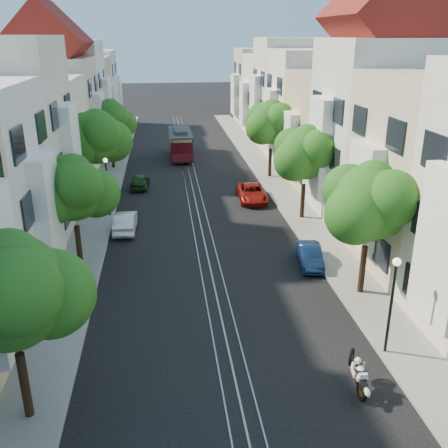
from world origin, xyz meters
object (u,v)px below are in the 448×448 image
object	(u,v)px
tree_e_d	(272,124)
lamp_east	(393,292)
parked_car_e_mid	(310,255)
parked_car_e_far	(252,193)
tree_e_b	(371,204)
tree_w_b	(74,191)
tree_w_c	(97,138)
parked_car_w_far	(140,181)
sportbike_rider	(358,373)
parked_car_w_mid	(125,222)
tree_e_c	(306,155)
cable_car	(181,142)
tree_w_d	(110,121)
lamp_west	(107,178)
tree_w_a	(11,295)

from	to	relation	value
tree_e_d	lamp_east	bearing A→B (deg)	-92.04
lamp_east	parked_car_e_mid	distance (m)	8.88
parked_car_e_far	tree_e_b	bearing A→B (deg)	-77.77
tree_w_b	tree_w_c	world-z (taller)	tree_w_c
parked_car_e_far	parked_car_w_far	bearing A→B (deg)	154.32
tree_e_d	sportbike_rider	world-z (taller)	tree_e_d
lamp_east	parked_car_w_mid	world-z (taller)	lamp_east
tree_e_c	parked_car_e_mid	xyz separation A→B (m)	(-1.66, -7.42, -4.03)
tree_e_b	cable_car	size ratio (longest dim) A/B	0.92
parked_car_w_mid	tree_e_c	bearing A→B (deg)	-174.86
lamp_east	parked_car_w_mid	distance (m)	19.01
tree_e_d	lamp_east	size ratio (longest dim) A/B	1.65
parked_car_e_mid	parked_car_w_far	xyz separation A→B (m)	(-10.00, 16.46, 0.02)
parked_car_w_far	sportbike_rider	bearing A→B (deg)	111.54
tree_e_d	parked_car_w_mid	bearing A→B (deg)	-135.98
tree_w_d	sportbike_rider	size ratio (longest dim) A/B	3.62
tree_w_c	parked_car_e_far	distance (m)	12.38
tree_e_c	lamp_west	world-z (taller)	tree_e_c
tree_e_b	parked_car_e_far	world-z (taller)	tree_e_b
tree_w_b	parked_car_w_far	size ratio (longest dim) A/B	1.81
tree_e_d	parked_car_e_far	bearing A→B (deg)	-113.65
sportbike_rider	parked_car_e_mid	xyz separation A→B (m)	(1.29, 10.60, -0.21)
lamp_east	lamp_west	size ratio (longest dim) A/B	1.00
lamp_west	parked_car_w_mid	xyz separation A→B (m)	(1.29, -2.89, -2.21)
tree_w_c	parked_car_e_far	size ratio (longest dim) A/B	1.58
lamp_west	sportbike_rider	size ratio (longest dim) A/B	2.31
lamp_east	tree_e_c	bearing A→B (deg)	86.56
parked_car_w_far	tree_e_b	bearing A→B (deg)	123.91
parked_car_e_far	cable_car	bearing A→B (deg)	109.49
cable_car	parked_car_e_mid	xyz separation A→B (m)	(6.10, -27.20, -1.08)
lamp_east	parked_car_w_mid	size ratio (longest dim) A/B	1.07
tree_w_b	lamp_east	xyz separation A→B (m)	(13.44, -9.98, -1.55)
lamp_east	parked_car_w_mid	xyz separation A→B (m)	(-11.31, 15.11, -2.21)
tree_e_d	lamp_west	bearing A→B (deg)	-146.50
parked_car_e_far	sportbike_rider	bearing A→B (deg)	-88.49
tree_e_c	sportbike_rider	distance (m)	18.66
tree_e_c	parked_car_w_mid	bearing A→B (deg)	-175.98
parked_car_w_mid	tree_w_b	bearing A→B (deg)	68.65
lamp_west	sportbike_rider	xyz separation A→B (m)	(10.61, -20.05, -2.07)
tree_e_c	cable_car	xyz separation A→B (m)	(-7.76, 19.78, -2.95)
tree_w_b	lamp_east	size ratio (longest dim) A/B	1.51
parked_car_e_far	tree_w_c	bearing A→B (deg)	179.10
cable_car	tree_w_c	bearing A→B (deg)	-114.98
tree_w_c	sportbike_rider	world-z (taller)	tree_w_c
tree_w_a	lamp_east	size ratio (longest dim) A/B	1.61
tree_w_b	parked_car_w_far	distance (m)	15.75
lamp_west	parked_car_w_far	xyz separation A→B (m)	(1.90, 7.01, -2.25)
tree_w_a	parked_car_e_mid	distance (m)	17.07
parked_car_w_mid	tree_w_c	bearing A→B (deg)	-68.96
lamp_east	lamp_west	bearing A→B (deg)	124.99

